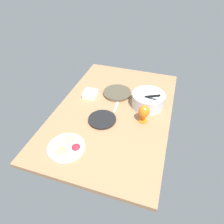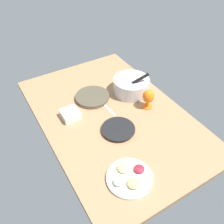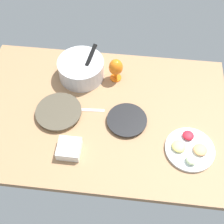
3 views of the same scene
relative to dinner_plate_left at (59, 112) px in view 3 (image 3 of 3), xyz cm
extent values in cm
cube|color=#99704C|center=(24.79, 3.95, -3.65)|extent=(160.00, 104.00, 4.00)
cylinder|color=beige|center=(0.00, 0.00, -0.66)|extent=(26.12, 26.12, 1.98)
cylinder|color=#494233|center=(0.00, 0.00, 0.93)|extent=(28.39, 28.39, 1.19)
cylinder|color=#4C4C51|center=(42.29, -1.09, -0.89)|extent=(22.55, 22.55, 1.50)
cylinder|color=black|center=(42.29, -1.09, 0.31)|extent=(24.51, 24.51, 0.90)
cylinder|color=silver|center=(8.80, 32.76, 4.86)|extent=(30.38, 30.38, 13.02)
cylinder|color=white|center=(8.80, 32.76, 8.77)|extent=(27.34, 27.34, 2.34)
cube|color=black|center=(14.12, 32.76, 12.42)|extent=(9.26, 21.64, 12.47)
cylinder|color=silver|center=(79.63, -16.51, -0.75)|extent=(28.25, 28.25, 1.80)
ellipsoid|color=#F2A566|center=(85.00, -17.28, 1.54)|extent=(7.94, 7.94, 2.77)
ellipsoid|color=red|center=(78.57, -8.73, 1.50)|extent=(6.58, 6.58, 2.70)
ellipsoid|color=#F9E072|center=(73.01, -16.44, 1.62)|extent=(8.01, 8.01, 2.93)
ellipsoid|color=beige|center=(79.76, -24.44, 1.89)|extent=(6.13, 6.13, 3.48)
cylinder|color=orange|center=(31.88, 32.92, -1.15)|extent=(7.62, 7.62, 1.00)
cylinder|color=orange|center=(31.88, 32.92, 1.36)|extent=(2.00, 2.00, 4.02)
ellipsoid|color=orange|center=(31.88, 32.92, 9.11)|extent=(9.32, 9.32, 11.47)
cube|color=white|center=(11.63, -24.91, 1.37)|extent=(12.88, 12.88, 6.03)
cube|color=#F9E072|center=(11.63, -24.91, 3.30)|extent=(10.56, 10.56, 1.93)
cube|color=silver|center=(18.69, 4.77, -1.35)|extent=(18.08, 2.93, 0.60)
camera|label=1|loc=(163.27, 46.68, 118.55)|focal=32.30mm
camera|label=2|loc=(144.00, -67.34, 127.04)|focal=38.96mm
camera|label=3|loc=(44.44, -99.99, 150.60)|focal=47.66mm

